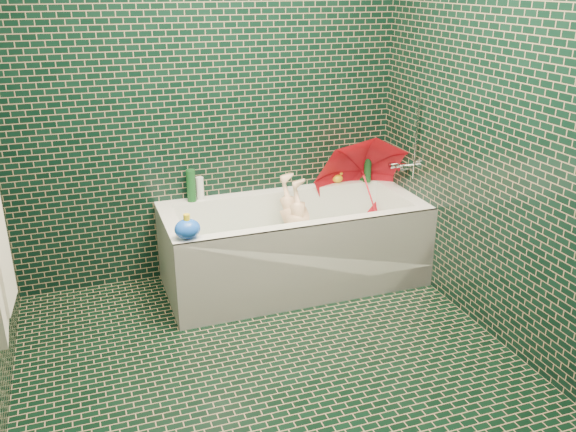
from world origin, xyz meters
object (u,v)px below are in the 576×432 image
object	(u,v)px
child	(301,236)
bath_toy	(187,229)
bathtub	(294,254)
umbrella	(369,193)
rubber_duck	(338,177)

from	to	relation	value
child	bath_toy	world-z (taller)	bath_toy
bathtub	child	world-z (taller)	bathtub
child	umbrella	bearing A→B (deg)	86.49
bath_toy	umbrella	bearing A→B (deg)	-1.77
bathtub	rubber_duck	world-z (taller)	rubber_duck
bath_toy	rubber_duck	bearing A→B (deg)	10.74
umbrella	bath_toy	world-z (taller)	umbrella
child	rubber_duck	distance (m)	0.57
umbrella	rubber_duck	xyz separation A→B (m)	(-0.11, 0.28, 0.04)
bathtub	rubber_duck	xyz separation A→B (m)	(0.46, 0.35, 0.38)
umbrella	bathtub	bearing A→B (deg)	-152.58
rubber_duck	bath_toy	distance (m)	1.38
umbrella	bath_toy	size ratio (longest dim) A/B	3.96
bathtub	bath_toy	xyz separation A→B (m)	(-0.75, -0.29, 0.40)
bathtub	child	size ratio (longest dim) A/B	2.02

